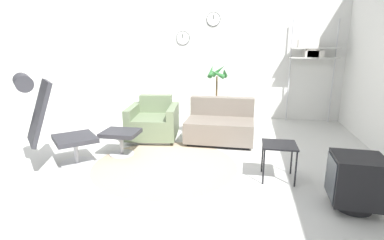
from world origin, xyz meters
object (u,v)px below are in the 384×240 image
(ottoman, at_px, (121,137))
(couch_low, at_px, (220,126))
(potted_plant, at_px, (217,104))
(crt_television, at_px, (356,181))
(side_table, at_px, (279,148))
(shelf_unit, at_px, (312,52))
(lounge_chair, at_px, (48,115))
(armchair_red, at_px, (153,123))

(ottoman, bearing_deg, couch_low, 34.54)
(ottoman, distance_m, potted_plant, 2.43)
(ottoman, height_order, potted_plant, potted_plant)
(ottoman, xyz_separation_m, crt_television, (2.90, -1.00, 0.01))
(side_table, height_order, shelf_unit, shelf_unit)
(lounge_chair, distance_m, potted_plant, 3.34)
(ottoman, bearing_deg, shelf_unit, 39.57)
(couch_low, bearing_deg, lounge_chair, 38.18)
(side_table, relative_size, potted_plant, 0.37)
(lounge_chair, relative_size, potted_plant, 1.03)
(potted_plant, bearing_deg, couch_low, -80.74)
(lounge_chair, xyz_separation_m, potted_plant, (1.87, 2.75, -0.31))
(couch_low, xyz_separation_m, shelf_unit, (1.66, 1.56, 1.20))
(crt_television, bearing_deg, side_table, 52.61)
(ottoman, distance_m, shelf_unit, 4.11)
(couch_low, bearing_deg, potted_plant, -80.30)
(armchair_red, bearing_deg, couch_low, 175.99)
(armchair_red, height_order, shelf_unit, shelf_unit)
(lounge_chair, bearing_deg, armchair_red, 106.00)
(lounge_chair, distance_m, ottoman, 1.04)
(lounge_chair, distance_m, side_table, 2.92)
(armchair_red, bearing_deg, ottoman, 68.58)
(armchair_red, relative_size, crt_television, 1.75)
(potted_plant, xyz_separation_m, shelf_unit, (1.84, 0.40, 1.04))
(crt_television, distance_m, shelf_unit, 3.70)
(crt_television, bearing_deg, lounge_chair, 86.63)
(crt_television, bearing_deg, armchair_red, 57.23)
(potted_plant, height_order, shelf_unit, shelf_unit)
(ottoman, relative_size, couch_low, 0.47)
(lounge_chair, xyz_separation_m, crt_television, (3.58, -0.36, -0.43))
(shelf_unit, bearing_deg, couch_low, -136.72)
(ottoman, relative_size, crt_television, 0.94)
(shelf_unit, bearing_deg, ottoman, -140.43)
(crt_television, height_order, shelf_unit, shelf_unit)
(side_table, xyz_separation_m, crt_television, (0.69, -0.57, -0.10))
(side_table, relative_size, crt_television, 0.81)
(side_table, height_order, crt_television, crt_television)
(couch_low, height_order, crt_television, couch_low)
(crt_television, bearing_deg, potted_plant, 31.08)
(shelf_unit, bearing_deg, side_table, -105.65)
(crt_television, height_order, potted_plant, potted_plant)
(ottoman, height_order, crt_television, crt_television)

